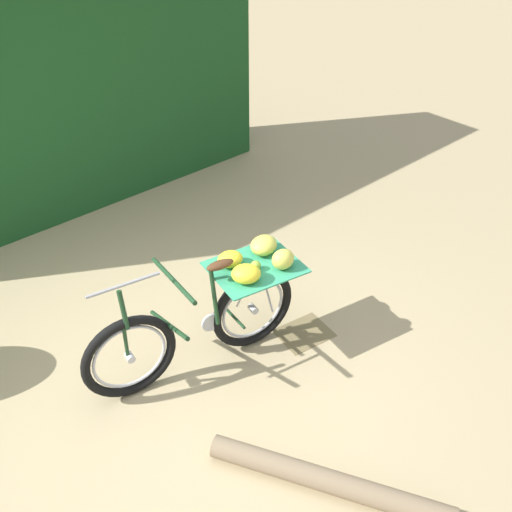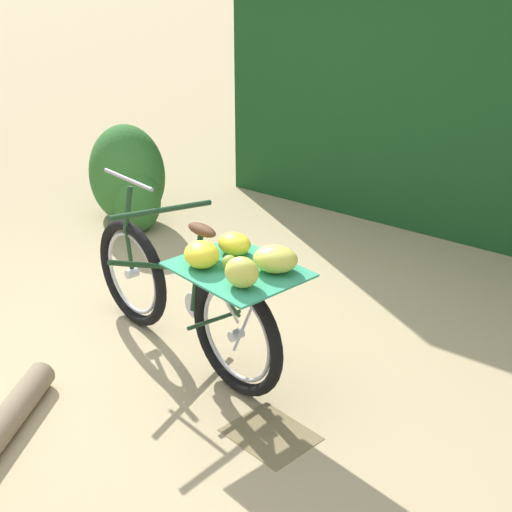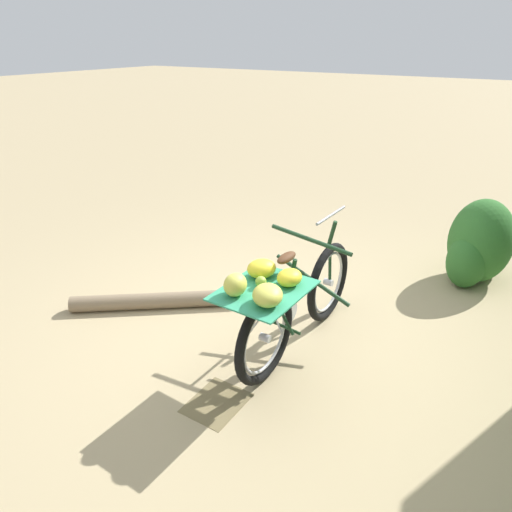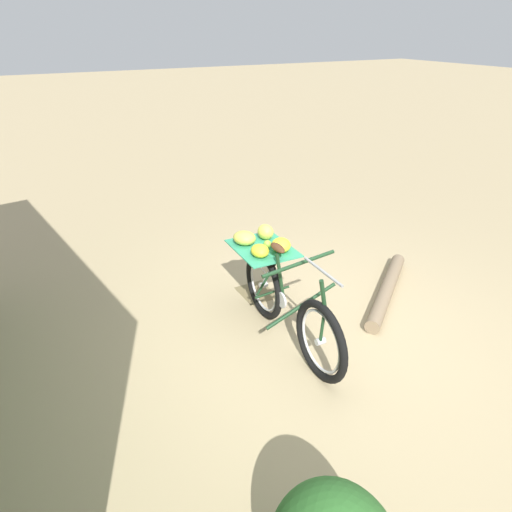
{
  "view_description": "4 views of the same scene",
  "coord_description": "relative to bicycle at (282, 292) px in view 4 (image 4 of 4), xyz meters",
  "views": [
    {
      "loc": [
        -1.27,
        -2.89,
        3.5
      ],
      "look_at": [
        0.76,
        0.28,
        0.81
      ],
      "focal_mm": 41.95,
      "sensor_mm": 36.0,
      "label": 1
    },
    {
      "loc": [
        3.23,
        -2.06,
        2.41
      ],
      "look_at": [
        0.79,
        0.26,
        0.87
      ],
      "focal_mm": 49.9,
      "sensor_mm": 36.0,
      "label": 2
    },
    {
      "loc": [
        3.18,
        1.72,
        2.39
      ],
      "look_at": [
        0.6,
        0.07,
        0.96
      ],
      "focal_mm": 33.34,
      "sensor_mm": 36.0,
      "label": 3
    },
    {
      "loc": [
        -2.87,
        2.19,
        2.76
      ],
      "look_at": [
        0.64,
        0.32,
        0.74
      ],
      "focal_mm": 32.18,
      "sensor_mm": 36.0,
      "label": 4
    }
  ],
  "objects": [
    {
      "name": "leaf_litter_patch",
      "position": [
        0.81,
        -0.16,
        -0.49
      ],
      "size": [
        0.44,
        0.36,
        0.01
      ],
      "primitive_type": "cube",
      "color": "olive",
      "rests_on": "ground_plane"
    },
    {
      "name": "fallen_log",
      "position": [
        0.06,
        -1.43,
        -0.42
      ],
      "size": [
        1.1,
        1.37,
        0.15
      ],
      "primitive_type": "cylinder",
      "rotation": [
        0.0,
        1.57,
        -0.92
      ],
      "color": "#7F6B51",
      "rests_on": "ground_plane"
    },
    {
      "name": "ground_plane",
      "position": [
        -0.29,
        -0.22,
        -0.49
      ],
      "size": [
        60.0,
        60.0,
        0.0
      ],
      "primitive_type": "plane",
      "color": "tan"
    },
    {
      "name": "bicycle",
      "position": [
        0.0,
        0.0,
        0.0
      ],
      "size": [
        1.78,
        0.71,
        1.03
      ],
      "rotation": [
        0.0,
        0.0,
        3.12
      ],
      "color": "black",
      "rests_on": "ground_plane"
    }
  ]
}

